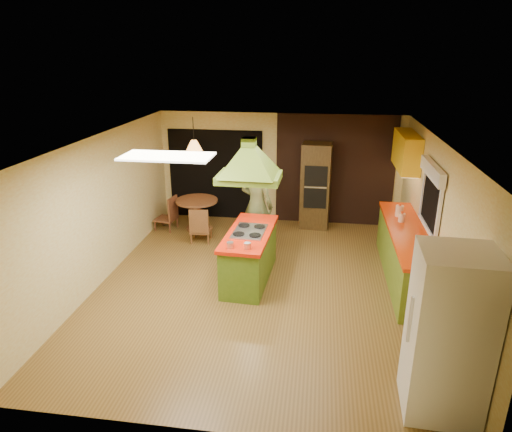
% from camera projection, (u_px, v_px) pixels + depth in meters
% --- Properties ---
extents(ground, '(6.50, 6.50, 0.00)m').
position_uv_depth(ground, '(261.00, 285.00, 7.85)').
color(ground, brown).
rests_on(ground, ground).
extents(room_walls, '(5.50, 6.50, 6.50)m').
position_uv_depth(room_walls, '(261.00, 217.00, 7.42)').
color(room_walls, beige).
rests_on(room_walls, ground).
extents(ceiling_plane, '(6.50, 6.50, 0.00)m').
position_uv_depth(ceiling_plane, '(261.00, 141.00, 6.99)').
color(ceiling_plane, silver).
rests_on(ceiling_plane, room_walls).
extents(brick_panel, '(2.64, 0.03, 2.50)m').
position_uv_depth(brick_panel, '(335.00, 171.00, 10.25)').
color(brick_panel, '#381E14').
rests_on(brick_panel, ground).
extents(nook_opening, '(2.20, 0.03, 2.10)m').
position_uv_depth(nook_opening, '(216.00, 175.00, 10.69)').
color(nook_opening, black).
rests_on(nook_opening, ground).
extents(right_counter, '(0.62, 3.05, 0.92)m').
position_uv_depth(right_counter, '(405.00, 254.00, 7.92)').
color(right_counter, olive).
rests_on(right_counter, ground).
extents(upper_cabinets, '(0.34, 1.40, 0.70)m').
position_uv_depth(upper_cabinets, '(407.00, 151.00, 8.88)').
color(upper_cabinets, yellow).
rests_on(upper_cabinets, room_walls).
extents(window_right, '(0.12, 1.35, 1.06)m').
position_uv_depth(window_right, '(432.00, 186.00, 7.25)').
color(window_right, black).
rests_on(window_right, room_walls).
extents(fluor_panel, '(1.20, 0.60, 0.03)m').
position_uv_depth(fluor_panel, '(167.00, 156.00, 6.02)').
color(fluor_panel, white).
rests_on(fluor_panel, ceiling_plane).
extents(kitchen_island, '(0.82, 1.83, 0.92)m').
position_uv_depth(kitchen_island, '(249.00, 255.00, 7.91)').
color(kitchen_island, '#52761D').
rests_on(kitchen_island, ground).
extents(range_hood, '(1.03, 0.76, 0.79)m').
position_uv_depth(range_hood, '(249.00, 153.00, 7.29)').
color(range_hood, '#56701C').
rests_on(range_hood, ceiling_plane).
extents(man, '(0.82, 0.69, 1.90)m').
position_uv_depth(man, '(257.00, 205.00, 8.91)').
color(man, '#4B522B').
rests_on(man, ground).
extents(refrigerator, '(0.82, 0.78, 1.93)m').
position_uv_depth(refrigerator, '(448.00, 334.00, 4.85)').
color(refrigerator, white).
rests_on(refrigerator, ground).
extents(wall_oven, '(0.67, 0.64, 1.91)m').
position_uv_depth(wall_oven, '(316.00, 186.00, 10.15)').
color(wall_oven, '#4F3819').
rests_on(wall_oven, ground).
extents(dining_table, '(0.93, 0.93, 0.70)m').
position_uv_depth(dining_table, '(197.00, 209.00, 10.13)').
color(dining_table, brown).
rests_on(dining_table, ground).
extents(chair_left, '(0.49, 0.49, 0.77)m').
position_uv_depth(chair_left, '(166.00, 213.00, 10.16)').
color(chair_left, brown).
rests_on(chair_left, ground).
extents(chair_near, '(0.45, 0.45, 0.76)m').
position_uv_depth(chair_near, '(201.00, 224.00, 9.52)').
color(chair_near, brown).
rests_on(chair_near, ground).
extents(pendant_lamp, '(0.38, 0.38, 0.22)m').
position_uv_depth(pendant_lamp, '(194.00, 146.00, 9.64)').
color(pendant_lamp, '#FF9E3F').
rests_on(pendant_lamp, ceiling_plane).
extents(canister_large, '(0.15, 0.15, 0.21)m').
position_uv_depth(canister_large, '(399.00, 211.00, 8.38)').
color(canister_large, '#FFEACD').
rests_on(canister_large, right_counter).
extents(canister_medium, '(0.14, 0.14, 0.18)m').
position_uv_depth(canister_medium, '(399.00, 211.00, 8.43)').
color(canister_medium, beige).
rests_on(canister_medium, right_counter).
extents(canister_small, '(0.13, 0.13, 0.15)m').
position_uv_depth(canister_small, '(402.00, 218.00, 8.12)').
color(canister_small, '#F8E4C8').
rests_on(canister_small, right_counter).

